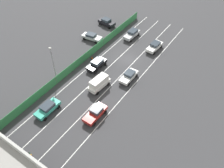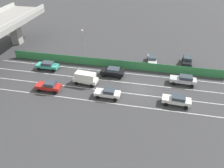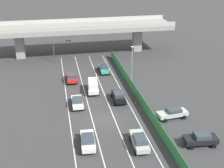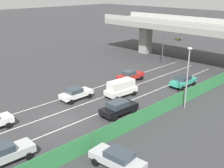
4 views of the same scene
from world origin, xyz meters
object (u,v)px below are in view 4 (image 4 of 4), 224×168
at_px(traffic_cone, 125,125).
at_px(car_sedan_black, 119,107).
at_px(car_van_white, 121,88).
at_px(car_sedan_red, 130,75).
at_px(car_sedan_silver, 4,153).
at_px(traffic_light, 169,44).
at_px(street_lamp, 188,72).
at_px(parked_wagon_silver, 118,159).
at_px(car_sedan_white, 76,93).
at_px(car_taxi_teal, 183,81).

bearing_deg(traffic_cone, car_sedan_black, 146.46).
distance_m(car_van_white, traffic_cone, 8.73).
height_order(car_sedan_red, car_sedan_silver, car_sedan_silver).
bearing_deg(traffic_cone, car_sedan_red, 129.90).
bearing_deg(traffic_light, car_sedan_red, -82.51).
height_order(car_sedan_red, street_lamp, street_lamp).
height_order(parked_wagon_silver, traffic_cone, parked_wagon_silver).
relative_size(car_sedan_white, traffic_cone, 7.68).
relative_size(car_sedan_silver, traffic_cone, 8.49).
xyz_separation_m(car_van_white, traffic_cone, (6.28, -5.98, -0.99)).
xyz_separation_m(car_sedan_silver, car_van_white, (-3.53, 17.52, 0.31)).
bearing_deg(traffic_light, street_lamp, -49.42).
xyz_separation_m(street_lamp, traffic_cone, (-1.57, -8.75, -4.17)).
distance_m(car_sedan_red, traffic_cone, 15.12).
bearing_deg(car_van_white, street_lamp, 19.44).
bearing_deg(car_sedan_white, traffic_light, 94.37).
distance_m(car_taxi_teal, parked_wagon_silver, 21.73).
xyz_separation_m(car_sedan_black, car_taxi_teal, (-0.13, 13.47, -0.04)).
bearing_deg(parked_wagon_silver, traffic_light, 118.01).
distance_m(car_sedan_red, parked_wagon_silver, 22.01).
xyz_separation_m(parked_wagon_silver, street_lamp, (-2.68, 14.20, 3.54)).
xyz_separation_m(car_sedan_black, traffic_light, (-8.75, 22.08, 2.82)).
height_order(car_sedan_silver, car_van_white, car_van_white).
distance_m(car_sedan_black, traffic_cone, 3.12).
bearing_deg(car_van_white, car_sedan_silver, -78.61).
xyz_separation_m(car_van_white, parked_wagon_silver, (10.52, -11.43, -0.36)).
bearing_deg(car_sedan_silver, traffic_light, 103.61).
height_order(car_sedan_black, parked_wagon_silver, car_sedan_black).
bearing_deg(car_van_white, parked_wagon_silver, -47.37).
bearing_deg(street_lamp, parked_wagon_silver, -79.33).
relative_size(car_sedan_white, car_sedan_silver, 0.90).
bearing_deg(street_lamp, car_sedan_black, -120.17).
bearing_deg(parked_wagon_silver, car_van_white, 132.63).
height_order(car_sedan_white, car_sedan_silver, car_sedan_silver).
xyz_separation_m(car_taxi_teal, parked_wagon_silver, (6.92, -20.60, -0.00)).
height_order(car_sedan_white, street_lamp, street_lamp).
height_order(car_sedan_black, traffic_cone, car_sedan_black).
height_order(car_taxi_teal, street_lamp, street_lamp).
distance_m(car_sedan_silver, traffic_light, 36.43).
xyz_separation_m(car_van_white, street_lamp, (7.85, 2.77, 3.18)).
xyz_separation_m(car_sedan_red, car_sedan_white, (0.13, -10.51, -0.04)).
distance_m(car_sedan_red, street_lamp, 12.13).
relative_size(car_sedan_red, car_taxi_teal, 0.98).
relative_size(car_sedan_red, car_van_white, 0.96).
bearing_deg(car_taxi_teal, traffic_light, 135.00).
bearing_deg(car_sedan_black, traffic_cone, -33.54).
relative_size(car_van_white, parked_wagon_silver, 0.95).
bearing_deg(car_taxi_teal, car_sedan_silver, -90.16).
relative_size(car_sedan_silver, car_taxi_teal, 1.06).
xyz_separation_m(car_sedan_black, street_lamp, (4.11, 7.07, 3.50)).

